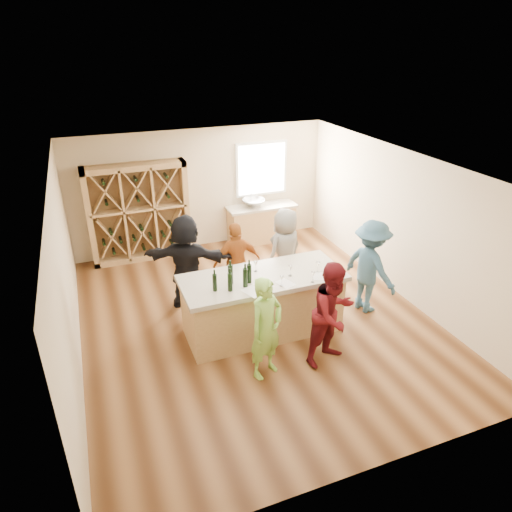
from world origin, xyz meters
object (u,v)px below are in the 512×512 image
object	(u,v)px
tasting_counter_base	(263,306)
wine_bottle_d	(245,278)
wine_bottle_a	(215,283)
wine_bottle_b	(230,282)
wine_bottle_e	(249,274)
wine_rack	(139,213)
wine_bottle_c	(230,275)
sink	(254,203)
person_server	(370,267)
person_far_mid	(237,263)
person_far_right	(285,250)
person_near_right	(333,314)
person_near_left	(266,328)
person_far_left	(187,262)

from	to	relation	value
tasting_counter_base	wine_bottle_d	xyz separation A→B (m)	(-0.39, -0.22, 0.74)
wine_bottle_a	wine_bottle_b	distance (m)	0.24
wine_bottle_e	wine_bottle_b	bearing A→B (deg)	-159.62
wine_rack	wine_bottle_c	distance (m)	3.85
sink	wine_bottle_c	world-z (taller)	wine_bottle_c
person_server	person_far_mid	world-z (taller)	person_server
sink	person_far_right	size ratio (longest dim) A/B	0.32
person_near_right	person_far_right	bearing A→B (deg)	65.78
wine_bottle_d	person_far_right	bearing A→B (deg)	47.08
person_near_left	person_near_right	size ratio (longest dim) A/B	0.96
wine_bottle_d	person_far_right	xyz separation A→B (m)	(1.35, 1.45, -0.39)
person_far_mid	person_far_right	distance (m)	1.04
person_far_right	person_far_left	size ratio (longest dim) A/B	0.93
person_far_mid	wine_bottle_b	bearing A→B (deg)	65.49
sink	wine_bottle_a	size ratio (longest dim) A/B	1.91
wine_bottle_a	tasting_counter_base	bearing A→B (deg)	11.38
wine_bottle_e	wine_bottle_d	bearing A→B (deg)	-135.35
wine_bottle_b	person_far_left	size ratio (longest dim) A/B	0.17
wine_bottle_d	person_near_right	size ratio (longest dim) A/B	0.19
wine_bottle_a	wine_bottle_d	size ratio (longest dim) A/B	0.89
wine_bottle_e	person_far_right	xyz separation A→B (m)	(1.25, 1.35, -0.39)
sink	person_server	size ratio (longest dim) A/B	0.31
person_near_left	wine_bottle_c	bearing A→B (deg)	78.10
wine_bottle_a	wine_bottle_b	world-z (taller)	wine_bottle_b
wine_bottle_e	person_near_right	distance (m)	1.45
wine_rack	wine_bottle_b	xyz separation A→B (m)	(0.84, -3.93, 0.13)
wine_rack	wine_bottle_b	size ratio (longest dim) A/B	7.17
wine_bottle_c	wine_bottle_e	distance (m)	0.30
wine_rack	person_far_mid	distance (m)	2.92
person_far_right	person_near_left	bearing A→B (deg)	38.04
wine_bottle_c	person_server	size ratio (longest dim) A/B	0.19
wine_bottle_e	person_far_mid	world-z (taller)	person_far_mid
sink	wine_bottle_d	xyz separation A→B (m)	(-1.60, -3.83, 0.23)
tasting_counter_base	wine_rack	bearing A→B (deg)	112.03
tasting_counter_base	person_near_right	xyz separation A→B (m)	(0.71, -1.11, 0.35)
wine_bottle_c	person_near_left	size ratio (longest dim) A/B	0.21
wine_bottle_b	person_near_right	bearing A→B (deg)	-32.08
wine_bottle_b	person_far_left	xyz separation A→B (m)	(-0.33, 1.56, -0.33)
wine_bottle_b	person_far_mid	distance (m)	1.58
sink	wine_bottle_b	size ratio (longest dim) A/B	1.77
wine_rack	person_server	distance (m)	5.15
wine_bottle_a	person_near_right	size ratio (longest dim) A/B	0.17
tasting_counter_base	wine_bottle_a	size ratio (longest dim) A/B	9.16
person_server	person_far_left	bearing A→B (deg)	53.35
wine_bottle_a	wine_bottle_e	xyz separation A→B (m)	(0.59, 0.05, 0.02)
wine_rack	person_far_left	xyz separation A→B (m)	(0.51, -2.38, -0.19)
wine_bottle_a	wine_bottle_b	size ratio (longest dim) A/B	0.93
wine_rack	wine_bottle_a	xyz separation A→B (m)	(0.62, -3.85, 0.12)
sink	person_near_right	size ratio (longest dim) A/B	0.32
wine_bottle_a	wine_bottle_c	bearing A→B (deg)	21.72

